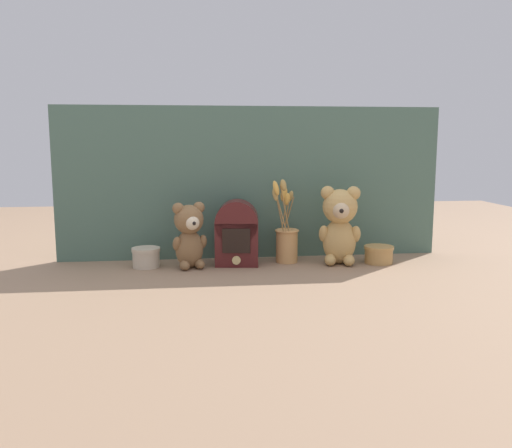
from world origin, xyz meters
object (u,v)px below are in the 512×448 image
object	(u,v)px
teddy_bear_medium	(189,234)
flower_vase	(286,237)
vintage_radio	(237,233)
decorative_tin_short	(146,257)
teddy_bear_large	(340,224)
decorative_tin_tall	(379,254)

from	to	relation	value
teddy_bear_medium	flower_vase	xyz separation A→B (m)	(0.37, 0.06, -0.03)
vintage_radio	teddy_bear_medium	bearing A→B (deg)	-168.21
vintage_radio	decorative_tin_short	size ratio (longest dim) A/B	2.32
flower_vase	teddy_bear_large	bearing A→B (deg)	-14.95
vintage_radio	decorative_tin_tall	bearing A→B (deg)	-4.46
vintage_radio	decorative_tin_tall	distance (m)	0.55
teddy_bear_medium	vintage_radio	xyz separation A→B (m)	(0.18, 0.04, -0.00)
teddy_bear_large	decorative_tin_tall	world-z (taller)	teddy_bear_large
teddy_bear_medium	flower_vase	size ratio (longest dim) A/B	0.75
teddy_bear_large	flower_vase	bearing A→B (deg)	165.05
flower_vase	vintage_radio	distance (m)	0.19
teddy_bear_large	decorative_tin_tall	size ratio (longest dim) A/B	2.64
vintage_radio	decorative_tin_short	distance (m)	0.35
teddy_bear_large	teddy_bear_medium	distance (m)	0.56
flower_vase	teddy_bear_medium	bearing A→B (deg)	-171.48
decorative_tin_tall	decorative_tin_short	distance (m)	0.88
decorative_tin_short	vintage_radio	bearing A→B (deg)	0.94
flower_vase	decorative_tin_short	xyz separation A→B (m)	(-0.53, -0.02, -0.06)
flower_vase	decorative_tin_short	world-z (taller)	flower_vase
flower_vase	decorative_tin_short	size ratio (longest dim) A/B	3.09
teddy_bear_large	flower_vase	world-z (taller)	flower_vase
teddy_bear_medium	vintage_radio	distance (m)	0.18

